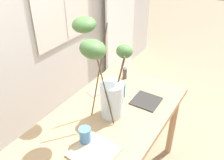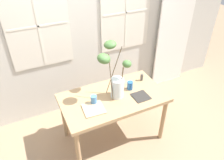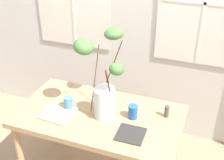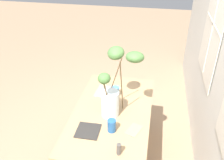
# 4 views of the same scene
# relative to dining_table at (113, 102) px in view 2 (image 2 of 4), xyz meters

# --- Properties ---
(ground) EXTENTS (14.00, 14.00, 0.00)m
(ground) POSITION_rel_dining_table_xyz_m (0.00, 0.00, -0.67)
(ground) COLOR #9E7F60
(back_wall_with_windows) EXTENTS (5.41, 0.14, 3.02)m
(back_wall_with_windows) POSITION_rel_dining_table_xyz_m (-0.00, 0.99, 0.84)
(back_wall_with_windows) COLOR beige
(back_wall_with_windows) RESTS_ON ground
(curtain_sheer_side) EXTENTS (0.69, 0.03, 2.42)m
(curtain_sheer_side) POSITION_rel_dining_table_xyz_m (1.61, 0.84, 0.54)
(curtain_sheer_side) COLOR white
(curtain_sheer_side) RESTS_ON ground
(dining_table) EXTENTS (1.36, 0.76, 0.76)m
(dining_table) POSITION_rel_dining_table_xyz_m (0.00, 0.00, 0.00)
(dining_table) COLOR tan
(dining_table) RESTS_ON ground
(vase_with_branches) EXTENTS (0.45, 0.39, 0.70)m
(vase_with_branches) POSITION_rel_dining_table_xyz_m (0.03, 0.02, 0.39)
(vase_with_branches) COLOR silver
(vase_with_branches) RESTS_ON dining_table
(drinking_glass_blue_left) EXTENTS (0.08, 0.08, 0.11)m
(drinking_glass_blue_left) POSITION_rel_dining_table_xyz_m (-0.28, -0.01, 0.14)
(drinking_glass_blue_left) COLOR #4C84BC
(drinking_glass_blue_left) RESTS_ON dining_table
(drinking_glass_blue_right) EXTENTS (0.08, 0.08, 0.12)m
(drinking_glass_blue_right) POSITION_rel_dining_table_xyz_m (0.27, 0.05, 0.15)
(drinking_glass_blue_right) COLOR #235693
(drinking_glass_blue_right) RESTS_ON dining_table
(plate_square_left) EXTENTS (0.27, 0.27, 0.01)m
(plate_square_left) POSITION_rel_dining_table_xyz_m (-0.32, -0.11, 0.09)
(plate_square_left) COLOR tan
(plate_square_left) RESTS_ON dining_table
(plate_square_right) EXTENTS (0.21, 0.21, 0.01)m
(plate_square_right) POSITION_rel_dining_table_xyz_m (0.32, -0.16, 0.09)
(plate_square_right) COLOR #2D2B28
(plate_square_right) RESTS_ON dining_table
(napkin_folded) EXTENTS (0.20, 0.16, 0.00)m
(napkin_folded) POSITION_rel_dining_table_xyz_m (0.23, 0.24, 0.09)
(napkin_folded) COLOR gray
(napkin_folded) RESTS_ON dining_table
(pillar_candle) EXTENTS (0.04, 0.04, 0.11)m
(pillar_candle) POSITION_rel_dining_table_xyz_m (0.53, 0.16, 0.14)
(pillar_candle) COLOR #514C47
(pillar_candle) RESTS_ON dining_table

